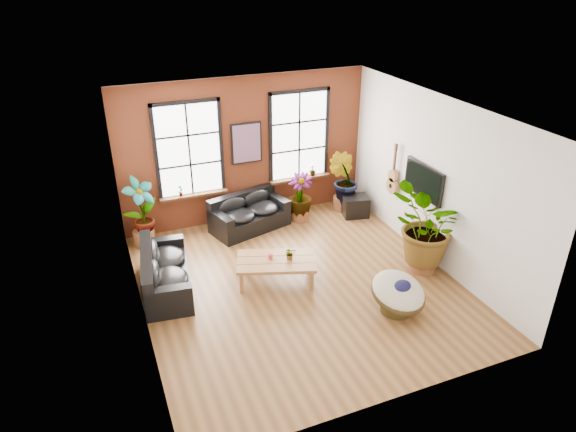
# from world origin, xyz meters

# --- Properties ---
(room) EXTENTS (6.04, 6.54, 3.54)m
(room) POSITION_xyz_m (0.00, 0.15, 1.75)
(room) COLOR brown
(room) RESTS_ON ground
(sofa_back) EXTENTS (1.99, 1.36, 0.84)m
(sofa_back) POSITION_xyz_m (-0.18, 2.67, 0.38)
(sofa_back) COLOR black
(sofa_back) RESTS_ON ground
(sofa_left) EXTENTS (1.11, 2.15, 0.82)m
(sofa_left) POSITION_xyz_m (-2.51, 0.87, 0.37)
(sofa_left) COLOR black
(sofa_left) RESTS_ON ground
(coffee_table) EXTENTS (1.74, 1.33, 0.59)m
(coffee_table) POSITION_xyz_m (-0.38, 0.30, 0.44)
(coffee_table) COLOR olive
(coffee_table) RESTS_ON ground
(papasan_chair) EXTENTS (1.30, 1.31, 0.77)m
(papasan_chair) POSITION_xyz_m (1.32, -1.46, 0.39)
(papasan_chair) COLOR #3E3116
(papasan_chair) RESTS_ON ground
(poster) EXTENTS (0.74, 0.06, 0.98)m
(poster) POSITION_xyz_m (0.00, 3.18, 1.95)
(poster) COLOR black
(poster) RESTS_ON room
(tv_wall_unit) EXTENTS (0.13, 1.86, 1.20)m
(tv_wall_unit) POSITION_xyz_m (2.93, 0.60, 1.54)
(tv_wall_unit) COLOR black
(tv_wall_unit) RESTS_ON room
(media_box) EXTENTS (0.71, 0.63, 0.52)m
(media_box) POSITION_xyz_m (2.51, 2.29, 0.26)
(media_box) COLOR black
(media_box) RESTS_ON ground
(pot_back_left) EXTENTS (0.62, 0.62, 0.35)m
(pot_back_left) POSITION_xyz_m (-2.62, 2.79, 0.18)
(pot_back_left) COLOR brown
(pot_back_left) RESTS_ON ground
(pot_back_right) EXTENTS (0.60, 0.60, 0.36)m
(pot_back_right) POSITION_xyz_m (2.39, 2.73, 0.18)
(pot_back_right) COLOR brown
(pot_back_right) RESTS_ON ground
(pot_right_wall) EXTENTS (0.59, 0.59, 0.41)m
(pot_right_wall) POSITION_xyz_m (2.59, -0.45, 0.20)
(pot_right_wall) COLOR brown
(pot_right_wall) RESTS_ON ground
(pot_mid) EXTENTS (0.49, 0.49, 0.34)m
(pot_mid) POSITION_xyz_m (1.14, 2.60, 0.17)
(pot_mid) COLOR brown
(pot_mid) RESTS_ON ground
(floor_plant_back_left) EXTENTS (0.93, 0.85, 1.47)m
(floor_plant_back_left) POSITION_xyz_m (-2.59, 2.82, 0.88)
(floor_plant_back_left) COLOR #294312
(floor_plant_back_left) RESTS_ON ground
(floor_plant_back_right) EXTENTS (0.94, 0.95, 1.35)m
(floor_plant_back_right) POSITION_xyz_m (2.36, 2.71, 0.82)
(floor_plant_back_right) COLOR #294312
(floor_plant_back_right) RESTS_ON ground
(floor_plant_right_wall) EXTENTS (2.02, 1.98, 1.70)m
(floor_plant_right_wall) POSITION_xyz_m (2.57, -0.49, 1.01)
(floor_plant_right_wall) COLOR #294312
(floor_plant_right_wall) RESTS_ON ground
(floor_plant_mid) EXTENTS (0.84, 0.84, 1.07)m
(floor_plant_mid) POSITION_xyz_m (1.13, 2.59, 0.67)
(floor_plant_mid) COLOR #294312
(floor_plant_mid) RESTS_ON ground
(table_plant) EXTENTS (0.23, 0.21, 0.25)m
(table_plant) POSITION_xyz_m (-0.11, 0.23, 0.62)
(table_plant) COLOR #294312
(table_plant) RESTS_ON coffee_table
(sill_plant_left) EXTENTS (0.17, 0.17, 0.27)m
(sill_plant_left) POSITION_xyz_m (-1.65, 3.13, 1.04)
(sill_plant_left) COLOR #294312
(sill_plant_left) RESTS_ON room
(sill_plant_right) EXTENTS (0.19, 0.19, 0.27)m
(sill_plant_right) POSITION_xyz_m (1.70, 3.13, 1.04)
(sill_plant_right) COLOR #294312
(sill_plant_right) RESTS_ON room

